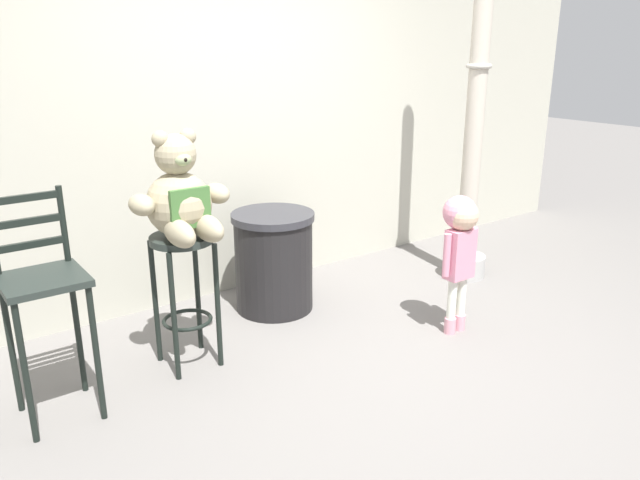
{
  "coord_description": "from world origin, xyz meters",
  "views": [
    {
      "loc": [
        -2.2,
        -2.42,
        1.88
      ],
      "look_at": [
        -0.04,
        0.54,
        0.69
      ],
      "focal_mm": 34.56,
      "sensor_mm": 36.0,
      "label": 1
    }
  ],
  "objects_px": {
    "child_walking": "(460,235)",
    "trash_bin": "(274,261)",
    "lamppost": "(474,136)",
    "bar_stool_with_teddy": "(184,275)",
    "bar_chair_empty": "(44,293)",
    "teddy_bear": "(181,199)"
  },
  "relations": [
    {
      "from": "teddy_bear",
      "to": "trash_bin",
      "type": "height_order",
      "value": "teddy_bear"
    },
    {
      "from": "child_walking",
      "to": "trash_bin",
      "type": "relative_size",
      "value": 1.3
    },
    {
      "from": "bar_stool_with_teddy",
      "to": "teddy_bear",
      "type": "xyz_separation_m",
      "value": [
        0.0,
        -0.03,
        0.47
      ]
    },
    {
      "from": "lamppost",
      "to": "bar_chair_empty",
      "type": "bearing_deg",
      "value": -178.52
    },
    {
      "from": "child_walking",
      "to": "trash_bin",
      "type": "distance_m",
      "value": 1.34
    },
    {
      "from": "lamppost",
      "to": "bar_chair_empty",
      "type": "height_order",
      "value": "lamppost"
    },
    {
      "from": "bar_stool_with_teddy",
      "to": "bar_chair_empty",
      "type": "height_order",
      "value": "bar_chair_empty"
    },
    {
      "from": "trash_bin",
      "to": "lamppost",
      "type": "relative_size",
      "value": 0.25
    },
    {
      "from": "bar_stool_with_teddy",
      "to": "lamppost",
      "type": "bearing_deg",
      "value": 0.1
    },
    {
      "from": "bar_stool_with_teddy",
      "to": "child_walking",
      "type": "xyz_separation_m",
      "value": [
        1.63,
        -0.65,
        0.11
      ]
    },
    {
      "from": "trash_bin",
      "to": "bar_chair_empty",
      "type": "xyz_separation_m",
      "value": [
        -1.64,
        -0.47,
        0.32
      ]
    },
    {
      "from": "trash_bin",
      "to": "bar_chair_empty",
      "type": "bearing_deg",
      "value": -164.12
    },
    {
      "from": "teddy_bear",
      "to": "trash_bin",
      "type": "distance_m",
      "value": 1.16
    },
    {
      "from": "bar_stool_with_teddy",
      "to": "trash_bin",
      "type": "relative_size",
      "value": 1.13
    },
    {
      "from": "teddy_bear",
      "to": "lamppost",
      "type": "relative_size",
      "value": 0.21
    },
    {
      "from": "bar_stool_with_teddy",
      "to": "lamppost",
      "type": "xyz_separation_m",
      "value": [
        2.48,
        0.0,
        0.6
      ]
    },
    {
      "from": "child_walking",
      "to": "lamppost",
      "type": "relative_size",
      "value": 0.32
    },
    {
      "from": "trash_bin",
      "to": "lamppost",
      "type": "xyz_separation_m",
      "value": [
        1.63,
        -0.38,
        0.81
      ]
    },
    {
      "from": "bar_stool_with_teddy",
      "to": "lamppost",
      "type": "distance_m",
      "value": 2.55
    },
    {
      "from": "bar_chair_empty",
      "to": "teddy_bear",
      "type": "bearing_deg",
      "value": 3.66
    },
    {
      "from": "bar_stool_with_teddy",
      "to": "child_walking",
      "type": "height_order",
      "value": "child_walking"
    },
    {
      "from": "teddy_bear",
      "to": "bar_chair_empty",
      "type": "bearing_deg",
      "value": -176.34
    }
  ]
}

